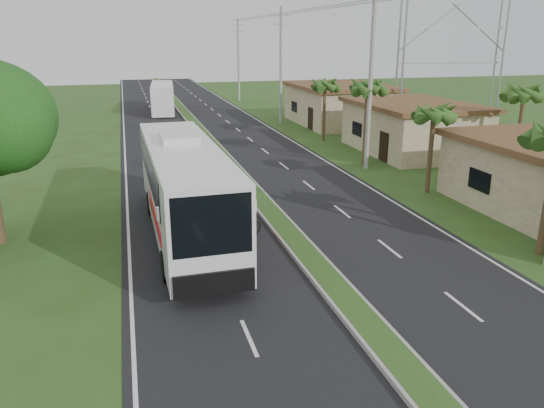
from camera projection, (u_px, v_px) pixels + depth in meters
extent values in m
plane|color=#2F4519|center=(362.00, 322.00, 16.01)|extent=(180.00, 180.00, 0.00)
cube|color=black|center=(232.00, 169.00, 34.40)|extent=(14.00, 160.00, 0.02)
cube|color=gray|center=(232.00, 168.00, 34.38)|extent=(1.20, 160.00, 0.17)
cube|color=#2F4519|center=(232.00, 167.00, 34.35)|extent=(0.95, 160.00, 0.02)
cube|color=silver|center=(126.00, 176.00, 32.71)|extent=(0.12, 160.00, 0.01)
cube|color=silver|center=(329.00, 163.00, 36.09)|extent=(0.12, 160.00, 0.01)
cube|color=#9E886B|center=(412.00, 129.00, 39.27)|extent=(7.00, 10.00, 3.35)
cube|color=brown|center=(414.00, 104.00, 38.72)|extent=(7.60, 10.60, 0.32)
cube|color=#9E886B|center=(340.00, 106.00, 52.12)|extent=(8.00, 11.00, 3.50)
cube|color=brown|center=(341.00, 86.00, 51.55)|extent=(8.60, 11.60, 0.32)
cylinder|color=#473321|center=(430.00, 151.00, 28.73)|extent=(0.26, 0.26, 4.60)
cylinder|color=#473321|center=(366.00, 125.00, 34.89)|extent=(0.26, 0.26, 5.40)
cylinder|color=#473321|center=(324.00, 111.00, 43.39)|extent=(0.26, 0.26, 4.80)
cylinder|color=#473321|center=(519.00, 130.00, 33.44)|extent=(0.26, 0.26, 5.20)
sphere|color=#1F3F10|center=(7.00, 129.00, 20.09)|extent=(3.40, 3.40, 3.40)
cylinder|color=gray|center=(371.00, 74.00, 32.90)|extent=(0.28, 0.28, 12.00)
cube|color=gray|center=(356.00, 14.00, 31.55)|extent=(2.40, 0.10, 0.10)
cylinder|color=gray|center=(281.00, 66.00, 51.45)|extent=(0.28, 0.28, 11.00)
cube|color=gray|center=(281.00, 15.00, 50.03)|extent=(1.60, 0.12, 0.12)
cube|color=gray|center=(281.00, 24.00, 50.27)|extent=(1.20, 0.10, 0.10)
cylinder|color=gray|center=(238.00, 61.00, 69.92)|extent=(0.28, 0.28, 10.50)
cube|color=gray|center=(238.00, 25.00, 68.58)|extent=(1.60, 0.12, 0.12)
cube|color=gray|center=(238.00, 32.00, 68.82)|extent=(1.20, 0.10, 0.10)
cylinder|color=gray|center=(403.00, 64.00, 45.62)|extent=(0.18, 0.18, 12.00)
cylinder|color=gray|center=(502.00, 63.00, 48.15)|extent=(0.18, 0.18, 12.00)
cylinder|color=gray|center=(397.00, 63.00, 46.54)|extent=(0.18, 0.18, 12.00)
cylinder|color=gray|center=(495.00, 62.00, 49.07)|extent=(0.18, 0.18, 12.00)
cube|color=gray|center=(451.00, 63.00, 47.34)|extent=(10.00, 0.14, 0.14)
cube|color=gray|center=(454.00, 28.00, 46.44)|extent=(10.00, 0.14, 0.14)
cube|color=white|center=(185.00, 187.00, 22.17)|extent=(2.97, 13.24, 3.46)
cube|color=black|center=(182.00, 166.00, 22.55)|extent=(2.98, 10.60, 1.39)
cube|color=black|center=(212.00, 225.00, 16.03)|extent=(2.48, 0.18, 1.94)
cube|color=red|center=(190.00, 212.00, 21.18)|extent=(2.90, 5.76, 0.60)
cube|color=gold|center=(185.00, 207.00, 22.77)|extent=(2.85, 3.35, 0.27)
cube|color=white|center=(179.00, 137.00, 22.81)|extent=(1.58, 2.66, 0.31)
cylinder|color=black|center=(167.00, 266.00, 18.52)|extent=(0.37, 1.15, 1.14)
cylinder|color=black|center=(236.00, 258.00, 19.18)|extent=(0.37, 1.15, 1.14)
cylinder|color=black|center=(151.00, 203.00, 25.56)|extent=(0.37, 1.15, 1.14)
cylinder|color=black|center=(202.00, 199.00, 26.23)|extent=(0.37, 1.15, 1.14)
cube|color=white|center=(163.00, 97.00, 60.32)|extent=(3.20, 11.05, 3.03)
cube|color=black|center=(162.00, 89.00, 60.49)|extent=(3.03, 8.22, 1.03)
cube|color=#F75518|center=(163.00, 103.00, 59.60)|extent=(2.81, 5.38, 0.33)
cylinder|color=black|center=(153.00, 114.00, 56.28)|extent=(0.35, 0.93, 0.91)
cylinder|color=black|center=(173.00, 113.00, 56.65)|extent=(0.35, 0.93, 0.91)
cylinder|color=black|center=(155.00, 104.00, 64.26)|extent=(0.35, 0.93, 0.91)
cylinder|color=black|center=(172.00, 104.00, 64.64)|extent=(0.35, 0.93, 0.91)
imported|color=black|center=(241.00, 225.00, 22.65)|extent=(1.85, 0.67, 1.09)
imported|color=maroon|center=(241.00, 206.00, 22.40)|extent=(0.63, 0.45, 1.65)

